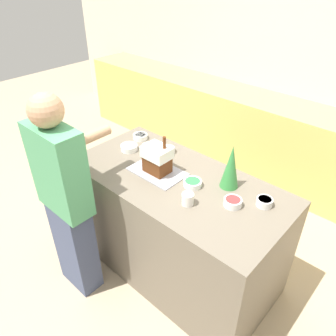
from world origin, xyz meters
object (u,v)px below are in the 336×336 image
candy_bowl_far_left (193,183)px  candy_bowl_center_rear (168,150)px  gingerbread_house (157,159)px  person (66,201)px  baking_tray (157,171)px  candy_bowl_front_corner (148,147)px  mug (188,199)px  candy_bowl_beside_tree (140,136)px  candy_bowl_near_tray_left (129,147)px  decorative_tree (231,167)px  candy_bowl_far_right (264,202)px  candy_bowl_behind_tray (233,202)px

candy_bowl_far_left → candy_bowl_center_rear: bearing=153.0°
gingerbread_house → candy_bowl_far_left: size_ratio=2.28×
person → baking_tray: bearing=62.4°
candy_bowl_far_left → person: person is taller
candy_bowl_front_corner → mug: mug is taller
candy_bowl_beside_tree → person: (0.16, -0.88, -0.11)m
candy_bowl_near_tray_left → person: size_ratio=0.08×
candy_bowl_front_corner → decorative_tree: bearing=1.8°
decorative_tree → candy_bowl_far_left: decorative_tree is taller
candy_bowl_near_tray_left → candy_bowl_far_left: size_ratio=1.06×
candy_bowl_far_right → gingerbread_house: bearing=-166.4°
candy_bowl_far_right → decorative_tree: bearing=175.3°
gingerbread_house → candy_bowl_far_right: gingerbread_house is taller
decorative_tree → candy_bowl_front_corner: (-0.78, -0.02, -0.14)m
candy_bowl_center_rear → candy_bowl_behind_tray: candy_bowl_behind_tray is taller
candy_bowl_far_left → candy_bowl_behind_tray: 0.33m
candy_bowl_center_rear → person: bearing=-101.7°
baking_tray → candy_bowl_beside_tree: bearing=149.9°
candy_bowl_front_corner → candy_bowl_center_rear: bearing=27.7°
gingerbread_house → candy_bowl_center_rear: bearing=117.1°
decorative_tree → candy_bowl_behind_tray: 0.25m
candy_bowl_far_right → candy_bowl_near_tray_left: (-1.18, -0.11, -0.00)m
candy_bowl_beside_tree → gingerbread_house: bearing=-30.1°
person → candy_bowl_behind_tray: bearing=34.6°
candy_bowl_near_tray_left → candy_bowl_beside_tree: size_ratio=1.10×
decorative_tree → candy_bowl_far_right: (0.29, -0.02, -0.13)m
baking_tray → candy_bowl_near_tray_left: (-0.40, 0.08, 0.02)m
gingerbread_house → candy_bowl_near_tray_left: bearing=169.3°
decorative_tree → candy_bowl_behind_tray: bearing=-49.8°
candy_bowl_beside_tree → person: size_ratio=0.08×
candy_bowl_behind_tray → candy_bowl_far_right: bearing=42.7°
candy_bowl_center_rear → candy_bowl_behind_tray: size_ratio=0.95×
candy_bowl_near_tray_left → candy_bowl_front_corner: (0.11, 0.11, -0.00)m
candy_bowl_front_corner → person: person is taller
gingerbread_house → candy_bowl_beside_tree: 0.56m
gingerbread_house → candy_bowl_near_tray_left: (-0.40, 0.08, -0.09)m
candy_bowl_far_left → candy_bowl_front_corner: size_ratio=1.26×
decorative_tree → candy_bowl_behind_tray: size_ratio=2.73×
candy_bowl_far_right → candy_bowl_front_corner: candy_bowl_far_right is taller
candy_bowl_near_tray_left → candy_bowl_behind_tray: size_ratio=1.17×
candy_bowl_far_right → candy_bowl_behind_tray: bearing=-137.3°
candy_bowl_center_rear → person: 0.90m
candy_bowl_front_corner → mug: 0.76m
candy_bowl_front_corner → candy_bowl_near_tray_left: bearing=-135.5°
candy_bowl_near_tray_left → candy_bowl_far_left: candy_bowl_near_tray_left is taller
candy_bowl_far_right → mug: 0.50m
decorative_tree → candy_bowl_near_tray_left: size_ratio=2.34×
candy_bowl_center_rear → candy_bowl_behind_tray: (0.77, -0.22, 0.00)m
candy_bowl_behind_tray → candy_bowl_near_tray_left: bearing=178.6°
baking_tray → candy_bowl_front_corner: (-0.28, 0.19, 0.02)m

